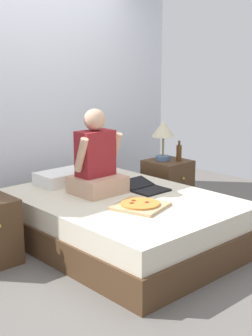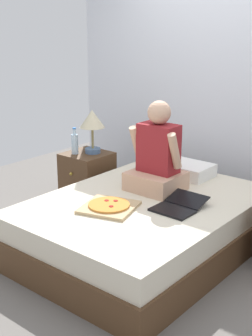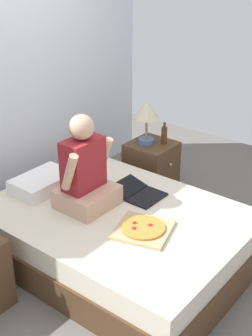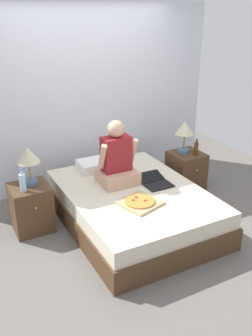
% 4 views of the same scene
% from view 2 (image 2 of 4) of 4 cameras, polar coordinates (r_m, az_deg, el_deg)
% --- Properties ---
extents(ground_plane, '(5.85, 5.85, 0.00)m').
position_cam_2_polar(ground_plane, '(4.06, 2.23, -9.82)').
color(ground_plane, '#66605B').
extents(wall_back, '(3.85, 0.12, 2.50)m').
position_cam_2_polar(wall_back, '(4.84, 12.72, 9.80)').
color(wall_back, silver).
rests_on(wall_back, ground).
extents(bed, '(1.53, 2.07, 0.45)m').
position_cam_2_polar(bed, '(3.97, 2.27, -6.97)').
color(bed, '#4C331E').
rests_on(bed, ground).
extents(nightstand_left, '(0.44, 0.47, 0.56)m').
position_cam_2_polar(nightstand_left, '(4.94, -4.72, -1.28)').
color(nightstand_left, '#4C331E').
rests_on(nightstand_left, ground).
extents(lamp_on_left_nightstand, '(0.26, 0.26, 0.45)m').
position_cam_2_polar(lamp_on_left_nightstand, '(4.79, -4.14, 5.62)').
color(lamp_on_left_nightstand, '#4C6B93').
rests_on(lamp_on_left_nightstand, nightstand_left).
extents(water_bottle, '(0.07, 0.07, 0.28)m').
position_cam_2_polar(water_bottle, '(4.82, -6.27, 3.03)').
color(water_bottle, silver).
rests_on(water_bottle, nightstand_left).
extents(pillow, '(0.52, 0.34, 0.12)m').
position_cam_2_polar(pillow, '(4.50, 7.13, -0.12)').
color(pillow, white).
rests_on(pillow, bed).
extents(person_seated, '(0.47, 0.40, 0.78)m').
position_cam_2_polar(person_seated, '(4.03, 3.83, 1.25)').
color(person_seated, tan).
rests_on(person_seated, bed).
extents(laptop, '(0.32, 0.42, 0.07)m').
position_cam_2_polar(laptop, '(3.70, 6.29, -4.71)').
color(laptop, black).
rests_on(laptop, bed).
extents(pizza_box, '(0.50, 0.50, 0.05)m').
position_cam_2_polar(pizza_box, '(3.69, -2.09, -4.71)').
color(pizza_box, tan).
rests_on(pizza_box, bed).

